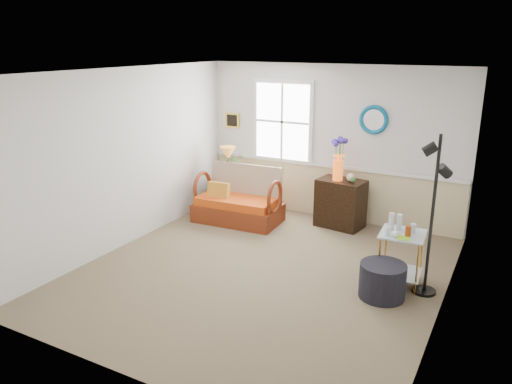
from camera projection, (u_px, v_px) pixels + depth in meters
The scene contains 19 objects.
floor at pixel (262, 272), 6.65m from camera, with size 4.50×5.00×0.01m, color brown.
ceiling at pixel (262, 72), 5.89m from camera, with size 4.50×5.00×0.01m, color white.
walls at pixel (262, 178), 6.27m from camera, with size 4.51×5.01×2.60m.
wainscot at pixel (329, 192), 8.60m from camera, with size 4.46×0.02×0.90m, color #C4B285.
chair_rail at pixel (330, 166), 8.46m from camera, with size 4.46×0.04×0.06m, color silver.
window at pixel (282, 122), 8.67m from camera, with size 1.14×0.06×1.44m, color white, non-canonical shape.
picture at pixel (232, 120), 9.16m from camera, with size 0.28×0.03×0.28m, color gold.
mirror at pixel (374, 120), 7.91m from camera, with size 0.47×0.47×0.07m, color #0871A1.
loveseat at pixel (238, 195), 8.38m from camera, with size 1.42×0.80×0.93m, color maroon, non-canonical shape.
throw_pillow at pixel (218, 193), 8.38m from camera, with size 0.38×0.09×0.38m, color #B84901, non-canonical shape.
lamp_stand at pixel (228, 192), 9.06m from camera, with size 0.36×0.36×0.65m, color black, non-canonical shape.
table_lamp at pixel (228, 161), 8.87m from camera, with size 0.28×0.28×0.51m, color gold, non-canonical shape.
potted_plant at pixel (235, 167), 8.87m from camera, with size 0.36×0.40×0.31m, color #407730.
cabinet at pixel (340, 203), 8.17m from camera, with size 0.74×0.48×0.79m, color black, non-canonical shape.
flower_vase at pixel (338, 159), 7.94m from camera, with size 0.20×0.20×0.69m, color #E95612, non-canonical shape.
side_table at pixel (401, 258), 6.24m from camera, with size 0.53×0.53×0.68m, color #C58632, non-canonical shape.
tabletop_items at pixel (401, 225), 6.08m from camera, with size 0.38×0.38×0.23m, color silver, non-canonical shape.
floor_lamp at pixel (432, 217), 5.82m from camera, with size 0.28×0.28×1.96m, color black, non-canonical shape.
ottoman at pixel (382, 281), 5.94m from camera, with size 0.55×0.55×0.42m, color black.
Camera 1 is at (2.81, -5.36, 2.95)m, focal length 35.00 mm.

